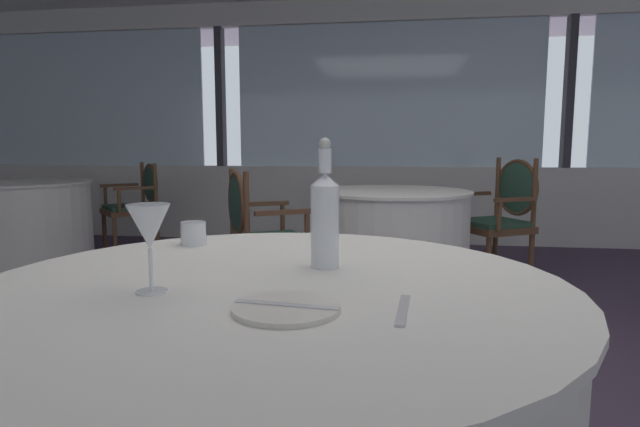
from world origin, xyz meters
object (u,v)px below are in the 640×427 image
Objects in this scene: water_bottle at (325,216)px; water_tumbler at (193,233)px; dining_chair_2_0 at (503,211)px; dining_chair_0_1 at (138,200)px; side_plate at (286,308)px; wine_glass at (149,229)px; dining_chair_2_1 at (258,229)px.

water_bottle is 4.15× the size of water_tumbler.
dining_chair_2_0 is (1.45, 2.62, -0.23)m from water_tumbler.
side_plate is at bearing 76.79° from dining_chair_0_1.
dining_chair_2_0 is at bearing 66.92° from wine_glass.
water_tumbler is at bearing 31.36° from dining_chair_2_0.
water_tumbler is at bearing 102.73° from wine_glass.
wine_glass is 0.19× the size of dining_chair_2_0.
dining_chair_2_1 is (-1.70, -0.97, -0.03)m from dining_chair_2_0.
water_tumbler is 0.08× the size of dining_chair_0_1.
water_bottle is (0.02, 0.35, 0.12)m from side_plate.
dining_chair_2_0 is (1.04, 3.21, -0.20)m from side_plate.
wine_glass is 0.53m from water_tumbler.
side_plate is 2.35m from dining_chair_2_1.
water_bottle reaches higher than dining_chair_2_1.
dining_chair_2_1 is at bearing 91.35° from dining_chair_0_1.
side_plate is at bearing -103.23° from dining_chair_2_1.
dining_chair_2_0 is (1.34, 3.13, -0.32)m from wine_glass.
dining_chair_0_1 is at bearing 121.03° from side_plate.
side_plate is 4.54m from dining_chair_0_1.
water_tumbler is (-0.42, 0.59, 0.03)m from side_plate.
water_tumbler is 3.82m from dining_chair_0_1.
dining_chair_2_1 is (-0.25, 1.65, -0.26)m from water_tumbler.
water_tumbler is at bearing 125.13° from side_plate.
water_bottle is at bearing 40.84° from dining_chair_2_0.
dining_chair_2_1 is (-0.36, 2.17, -0.35)m from wine_glass.
dining_chair_2_0 reaches higher than side_plate.
water_bottle is at bearing 40.33° from wine_glass.
wine_glass is at bearing -77.27° from water_tumbler.
dining_chair_0_1 is (-2.04, 3.81, -0.36)m from wine_glass.
side_plate is 1.10× the size of wine_glass.
wine_glass is at bearing 165.58° from side_plate.
wine_glass reaches higher than side_plate.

